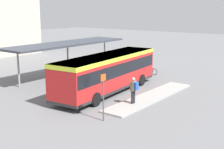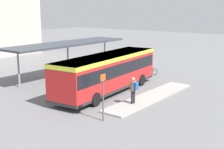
% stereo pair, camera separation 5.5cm
% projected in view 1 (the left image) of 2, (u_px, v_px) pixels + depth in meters
% --- Properties ---
extents(ground_plane, '(120.00, 120.00, 0.00)m').
position_uv_depth(ground_plane, '(108.00, 92.00, 24.50)').
color(ground_plane, slate).
extents(curb_island, '(9.95, 1.80, 0.12)m').
position_uv_depth(curb_island, '(151.00, 97.00, 23.03)').
color(curb_island, '#9E9E99').
rests_on(curb_island, ground_plane).
extents(city_bus, '(11.21, 3.57, 2.96)m').
position_uv_depth(city_bus, '(108.00, 71.00, 24.15)').
color(city_bus, red).
rests_on(city_bus, ground_plane).
extents(pedestrian_waiting, '(0.45, 0.47, 1.82)m').
position_uv_depth(pedestrian_waiting, '(134.00, 89.00, 21.00)').
color(pedestrian_waiting, '#232328').
rests_on(pedestrian_waiting, curb_island).
extents(bicycle_red, '(0.48, 1.52, 0.66)m').
position_uv_depth(bicycle_red, '(150.00, 71.00, 31.00)').
color(bicycle_red, black).
rests_on(bicycle_red, ground_plane).
extents(bicycle_black, '(0.48, 1.80, 0.78)m').
position_uv_depth(bicycle_black, '(146.00, 69.00, 31.69)').
color(bicycle_black, black).
rests_on(bicycle_black, ground_plane).
extents(station_shelter, '(13.42, 3.43, 3.23)m').
position_uv_depth(station_shelter, '(67.00, 44.00, 29.86)').
color(station_shelter, '#383D47').
rests_on(station_shelter, ground_plane).
extents(platform_sign, '(0.44, 0.08, 2.80)m').
position_uv_depth(platform_sign, '(103.00, 95.00, 18.00)').
color(platform_sign, '#4C4C51').
rests_on(platform_sign, ground_plane).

